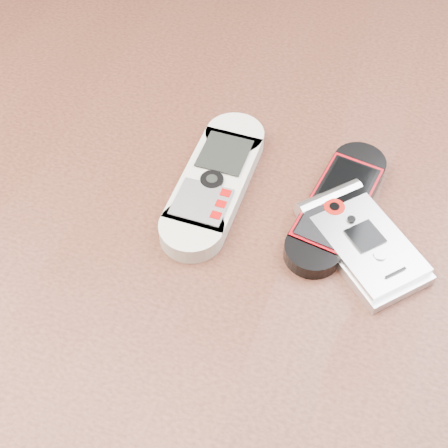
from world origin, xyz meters
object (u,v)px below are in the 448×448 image
(nokia_white, at_px, (214,182))
(motorola_razr, at_px, (366,244))
(table, at_px, (219,300))
(nokia_black_red, at_px, (337,205))

(nokia_white, height_order, motorola_razr, same)
(table, bearing_deg, nokia_white, 113.77)
(table, height_order, nokia_white, nokia_white)
(nokia_black_red, xyz_separation_m, motorola_razr, (0.03, -0.03, 0.00))
(nokia_white, bearing_deg, nokia_black_red, 5.28)
(nokia_white, distance_m, nokia_black_red, 0.10)
(table, relative_size, motorola_razr, 11.18)
(table, height_order, motorola_razr, motorola_razr)
(nokia_black_red, relative_size, motorola_razr, 1.31)
(table, relative_size, nokia_white, 7.84)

